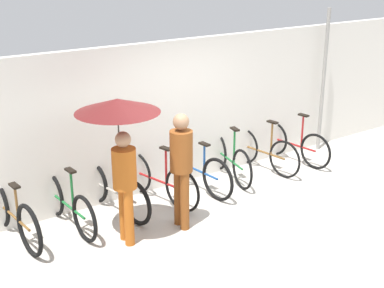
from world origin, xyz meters
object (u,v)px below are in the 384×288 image
(parked_bicycle_4, at_px, (197,169))
(parked_bicycle_2, at_px, (114,191))
(parked_bicycle_5, at_px, (229,158))
(parked_bicycle_0, at_px, (13,215))
(parked_bicycle_1, at_px, (68,204))
(parked_bicycle_6, at_px, (263,151))
(parked_bicycle_7, at_px, (294,143))
(pedestrian_leading, at_px, (120,128))
(parked_bicycle_3, at_px, (158,179))
(pedestrian_center, at_px, (181,162))

(parked_bicycle_4, bearing_deg, parked_bicycle_2, 83.19)
(parked_bicycle_5, bearing_deg, parked_bicycle_0, 102.42)
(parked_bicycle_0, distance_m, parked_bicycle_5, 3.75)
(parked_bicycle_1, height_order, parked_bicycle_2, parked_bicycle_1)
(parked_bicycle_6, height_order, parked_bicycle_7, parked_bicycle_6)
(pedestrian_leading, bearing_deg, parked_bicycle_2, 78.31)
(parked_bicycle_3, bearing_deg, parked_bicycle_7, -101.96)
(parked_bicycle_1, bearing_deg, parked_bicycle_7, -93.02)
(pedestrian_center, bearing_deg, parked_bicycle_4, 49.16)
(parked_bicycle_3, height_order, parked_bicycle_5, same)
(parked_bicycle_1, bearing_deg, parked_bicycle_4, -93.59)
(parked_bicycle_1, height_order, pedestrian_center, pedestrian_center)
(parked_bicycle_2, xyz_separation_m, pedestrian_leading, (-0.25, -0.79, 1.24))
(parked_bicycle_4, relative_size, pedestrian_center, 1.00)
(parked_bicycle_7, bearing_deg, parked_bicycle_0, 82.78)
(parked_bicycle_7, xyz_separation_m, pedestrian_leading, (-3.99, -0.77, 1.25))
(parked_bicycle_6, relative_size, pedestrian_leading, 0.82)
(parked_bicycle_0, distance_m, parked_bicycle_2, 1.50)
(parked_bicycle_3, bearing_deg, parked_bicycle_2, 74.68)
(parked_bicycle_1, distance_m, parked_bicycle_4, 2.25)
(parked_bicycle_3, distance_m, parked_bicycle_7, 3.00)
(pedestrian_leading, bearing_deg, parked_bicycle_0, 152.28)
(parked_bicycle_3, height_order, pedestrian_leading, pedestrian_leading)
(pedestrian_center, bearing_deg, parked_bicycle_5, 35.31)
(parked_bicycle_0, height_order, parked_bicycle_7, parked_bicycle_0)
(parked_bicycle_0, xyz_separation_m, parked_bicycle_3, (2.24, -0.08, 0.00))
(parked_bicycle_6, relative_size, pedestrian_center, 0.96)
(parked_bicycle_7, bearing_deg, parked_bicycle_4, 84.29)
(parked_bicycle_0, relative_size, pedestrian_center, 1.05)
(parked_bicycle_2, xyz_separation_m, parked_bicycle_3, (0.75, -0.04, 0.02))
(parked_bicycle_0, relative_size, parked_bicycle_4, 1.04)
(parked_bicycle_3, bearing_deg, parked_bicycle_4, -103.17)
(parked_bicycle_5, height_order, pedestrian_center, pedestrian_center)
(parked_bicycle_6, distance_m, pedestrian_center, 2.66)
(pedestrian_leading, height_order, pedestrian_center, pedestrian_leading)
(parked_bicycle_4, distance_m, pedestrian_center, 1.42)
(parked_bicycle_1, bearing_deg, parked_bicycle_5, -91.76)
(parked_bicycle_3, distance_m, pedestrian_leading, 1.75)
(parked_bicycle_0, height_order, parked_bicycle_2, parked_bicycle_0)
(parked_bicycle_7, relative_size, pedestrian_leading, 0.83)
(parked_bicycle_5, relative_size, parked_bicycle_7, 0.98)
(parked_bicycle_0, height_order, parked_bicycle_1, parked_bicycle_1)
(parked_bicycle_1, xyz_separation_m, parked_bicycle_7, (4.49, 0.02, 0.00))
(parked_bicycle_3, distance_m, parked_bicycle_6, 2.25)
(parked_bicycle_2, height_order, parked_bicycle_5, parked_bicycle_5)
(parked_bicycle_2, relative_size, pedestrian_leading, 0.87)
(parked_bicycle_0, height_order, pedestrian_center, pedestrian_center)
(parked_bicycle_2, distance_m, parked_bicycle_7, 3.74)
(parked_bicycle_0, bearing_deg, parked_bicycle_1, -101.20)
(parked_bicycle_1, relative_size, parked_bicycle_7, 1.02)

